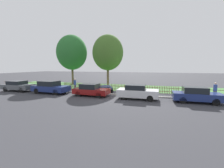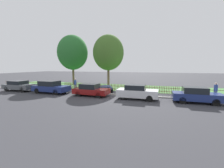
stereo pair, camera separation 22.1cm
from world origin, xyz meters
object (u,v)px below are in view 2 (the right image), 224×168
object	(u,v)px
tree_behind_motorcycle	(108,53)
pedestrian_near_fence	(75,84)
tree_nearest_kerb	(73,53)
parked_car_navy_estate	(91,90)
parked_car_silver_hatchback	(19,86)
pedestrian_by_lamp	(216,90)
parked_car_red_compact	(137,92)
covered_motorcycle	(106,88)
parked_car_white_van	(196,95)
parked_car_black_saloon	(51,87)

from	to	relation	value
tree_behind_motorcycle	pedestrian_near_fence	bearing A→B (deg)	-118.82
tree_nearest_kerb	parked_car_navy_estate	bearing A→B (deg)	-48.36
parked_car_silver_hatchback	tree_behind_motorcycle	xyz separation A→B (m)	(9.46, 7.67, 4.52)
parked_car_navy_estate	pedestrian_by_lamp	size ratio (longest dim) A/B	2.36
parked_car_silver_hatchback	tree_nearest_kerb	xyz separation A→B (m)	(2.91, 8.06, 4.74)
parked_car_red_compact	parked_car_silver_hatchback	bearing A→B (deg)	179.22
parked_car_navy_estate	covered_motorcycle	bearing A→B (deg)	68.13
parked_car_red_compact	tree_nearest_kerb	size ratio (longest dim) A/B	0.46
parked_car_silver_hatchback	covered_motorcycle	size ratio (longest dim) A/B	2.18
tree_nearest_kerb	tree_behind_motorcycle	world-z (taller)	tree_nearest_kerb
parked_car_red_compact	parked_car_white_van	world-z (taller)	parked_car_red_compact
parked_car_silver_hatchback	parked_car_black_saloon	bearing A→B (deg)	-2.27
parked_car_silver_hatchback	covered_motorcycle	distance (m)	11.33
tree_nearest_kerb	pedestrian_by_lamp	world-z (taller)	tree_nearest_kerb
parked_car_silver_hatchback	pedestrian_by_lamp	bearing A→B (deg)	3.65
parked_car_black_saloon	tree_nearest_kerb	xyz separation A→B (m)	(-2.06, 8.14, 4.69)
tree_nearest_kerb	parked_car_red_compact	bearing A→B (deg)	-34.15
parked_car_navy_estate	pedestrian_near_fence	distance (m)	4.45
parked_car_black_saloon	parked_car_red_compact	world-z (taller)	parked_car_black_saloon
parked_car_navy_estate	covered_motorcycle	size ratio (longest dim) A/B	2.08
parked_car_navy_estate	parked_car_red_compact	bearing A→B (deg)	0.24
parked_car_red_compact	pedestrian_by_lamp	distance (m)	7.47
parked_car_silver_hatchback	pedestrian_near_fence	distance (m)	7.13
parked_car_white_van	tree_nearest_kerb	bearing A→B (deg)	154.01
parked_car_black_saloon	parked_car_navy_estate	bearing A→B (deg)	1.74
parked_car_navy_estate	parked_car_red_compact	distance (m)	4.93
pedestrian_by_lamp	covered_motorcycle	bearing A→B (deg)	-114.56
parked_car_red_compact	tree_behind_motorcycle	distance (m)	10.70
parked_car_red_compact	tree_behind_motorcycle	size ratio (longest dim) A/B	0.48
parked_car_red_compact	tree_nearest_kerb	bearing A→B (deg)	145.89
parked_car_silver_hatchback	parked_car_red_compact	size ratio (longest dim) A/B	1.04
parked_car_navy_estate	covered_motorcycle	distance (m)	2.39
covered_motorcycle	tree_nearest_kerb	distance (m)	11.27
parked_car_black_saloon	parked_car_navy_estate	distance (m)	5.22
pedestrian_near_fence	parked_car_silver_hatchback	bearing A→B (deg)	-20.33
parked_car_white_van	pedestrian_by_lamp	world-z (taller)	pedestrian_by_lamp
covered_motorcycle	tree_nearest_kerb	xyz separation A→B (m)	(-8.22, 5.99, 4.85)
parked_car_red_compact	parked_car_white_van	size ratio (longest dim) A/B	0.97
tree_nearest_kerb	parked_car_white_van	bearing A→B (deg)	-25.13
tree_nearest_kerb	tree_behind_motorcycle	xyz separation A→B (m)	(6.55, -0.40, -0.22)
tree_nearest_kerb	covered_motorcycle	bearing A→B (deg)	-36.09
parked_car_white_van	pedestrian_near_fence	bearing A→B (deg)	168.24
parked_car_silver_hatchback	pedestrian_by_lamp	world-z (taller)	pedestrian_by_lamp
tree_nearest_kerb	tree_behind_motorcycle	distance (m)	6.56
parked_car_navy_estate	parked_car_white_van	xyz separation A→B (m)	(10.04, 0.06, 0.03)
parked_car_red_compact	tree_behind_motorcycle	xyz separation A→B (m)	(-5.66, 7.88, 4.50)
parked_car_red_compact	parked_car_navy_estate	bearing A→B (deg)	178.93
parked_car_silver_hatchback	parked_car_red_compact	distance (m)	15.12
tree_behind_motorcycle	pedestrian_by_lamp	bearing A→B (deg)	-23.98
tree_behind_motorcycle	pedestrian_near_fence	size ratio (longest dim) A/B	5.08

